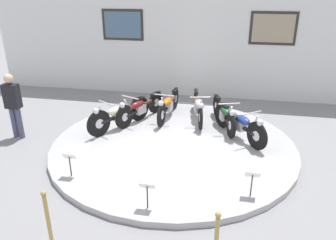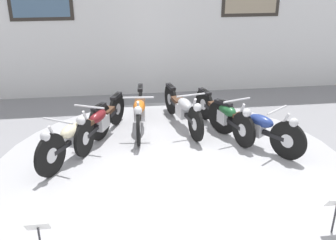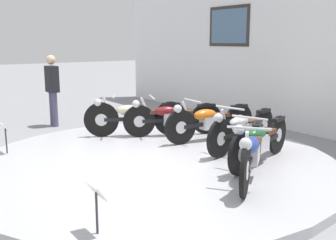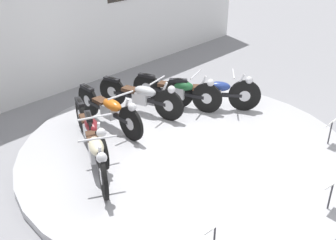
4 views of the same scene
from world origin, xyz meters
name	(u,v)px [view 1 (image 1 of 4)]	position (x,y,z in m)	size (l,w,h in m)	color
ground_plane	(173,147)	(0.00, 0.00, 0.00)	(60.00, 60.00, 0.00)	gray
display_platform	(173,144)	(0.00, 0.00, 0.06)	(5.69, 5.69, 0.13)	#ADADB2
back_wall	(195,33)	(0.00, 3.97, 2.11)	(14.00, 0.22, 4.23)	white
motorcycle_cream	(119,114)	(-1.51, 0.53, 0.53)	(1.08, 1.77, 0.81)	black
motorcycle_maroon	(140,107)	(-1.13, 1.14, 0.51)	(0.84, 1.83, 0.79)	black
motorcycle_orange	(168,104)	(-0.41, 1.49, 0.51)	(0.54, 1.98, 0.79)	black
motorcycle_silver	(198,106)	(0.42, 1.49, 0.51)	(0.58, 1.95, 0.79)	black
motorcycle_green	(224,113)	(1.12, 1.14, 0.51)	(0.71, 1.90, 0.79)	black
motorcycle_blue	(240,123)	(1.52, 0.53, 0.52)	(1.23, 1.65, 0.80)	black
info_placard_front_left	(69,159)	(-1.71, -1.82, 0.49)	(0.26, 0.11, 0.51)	#333338
info_placard_front_centre	(147,189)	(0.00, -2.50, 0.49)	(0.26, 0.11, 0.51)	#333338
info_placard_front_right	(252,178)	(1.71, -1.82, 0.49)	(0.26, 0.11, 0.51)	#333338
visitor_standing	(13,103)	(-3.92, -0.22, 0.93)	(0.36, 0.22, 1.65)	#4C4C6B
stanchion_post_left_of_entry	(50,231)	(-1.18, -3.53, 0.34)	(0.28, 0.28, 1.02)	tan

